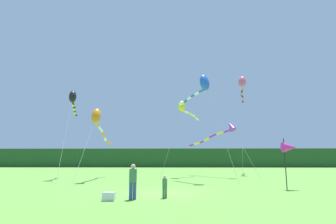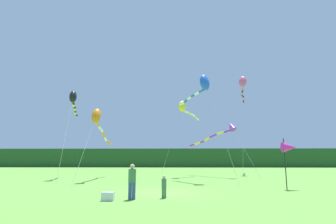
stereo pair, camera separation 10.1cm
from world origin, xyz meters
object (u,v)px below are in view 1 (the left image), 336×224
at_px(kite_orange, 98,121).
at_px(kite_purple, 223,131).
at_px(kite_blue, 203,85).
at_px(person_adult, 133,180).
at_px(cooler_box, 109,196).
at_px(kite_yellow, 183,107).
at_px(banner_flag_pole, 289,148).
at_px(kite_rainbow, 242,84).
at_px(person_child, 165,185).
at_px(kite_black, 73,99).

height_order(kite_orange, kite_purple, kite_orange).
bearing_deg(kite_blue, person_adult, -114.99).
distance_m(person_adult, kite_blue, 13.30).
height_order(cooler_box, kite_yellow, kite_yellow).
distance_m(banner_flag_pole, kite_rainbow, 18.82).
bearing_deg(kite_yellow, cooler_box, -104.11).
bearing_deg(kite_yellow, person_child, -95.54).
bearing_deg(person_adult, kite_purple, 64.96).
height_order(kite_rainbow, kite_yellow, kite_rainbow).
bearing_deg(kite_orange, kite_black, 143.93).
relative_size(person_child, kite_blue, 0.12).
distance_m(person_child, banner_flag_pole, 9.32).
distance_m(cooler_box, kite_black, 17.08).
xyz_separation_m(kite_purple, kite_black, (-15.67, -2.78, 3.03)).
relative_size(banner_flag_pole, kite_blue, 0.35).
bearing_deg(kite_rainbow, kite_purple, -125.12).
relative_size(person_adult, kite_blue, 0.18).
distance_m(person_adult, cooler_box, 1.36).
relative_size(person_child, banner_flag_pole, 0.34).
bearing_deg(kite_purple, kite_black, -169.96).
xyz_separation_m(banner_flag_pole, kite_blue, (-5.04, 5.30, 5.85)).
xyz_separation_m(person_adult, banner_flag_pole, (9.66, 4.62, 1.71)).
distance_m(kite_blue, kite_purple, 7.36).
xyz_separation_m(kite_rainbow, kite_black, (-19.43, -8.11, -3.68)).
distance_m(cooler_box, banner_flag_pole, 12.09).
xyz_separation_m(kite_orange, kite_yellow, (7.95, 5.42, 2.23)).
bearing_deg(person_child, kite_yellow, 84.46).
relative_size(person_adult, person_child, 1.52).
bearing_deg(person_adult, banner_flag_pole, 25.54).
relative_size(kite_yellow, kite_purple, 1.03).
relative_size(kite_orange, kite_yellow, 1.28).
xyz_separation_m(banner_flag_pole, kite_black, (-17.98, 8.36, 5.33)).
bearing_deg(kite_rainbow, kite_yellow, -147.36).
height_order(kite_purple, kite_black, kite_black).
bearing_deg(kite_orange, kite_purple, 23.19).
bearing_deg(person_child, kite_black, 128.36).
height_order(cooler_box, kite_rainbow, kite_rainbow).
relative_size(person_adult, cooler_box, 2.93).
bearing_deg(kite_yellow, banner_flag_pole, -59.61).
height_order(person_child, kite_orange, kite_orange).
bearing_deg(kite_blue, person_child, -108.12).
bearing_deg(kite_black, kite_yellow, 14.52).
bearing_deg(kite_rainbow, person_child, -114.94).
relative_size(cooler_box, kite_black, 0.06).
distance_m(person_adult, person_child, 1.66).
bearing_deg(cooler_box, kite_blue, 61.14).
height_order(person_adult, kite_black, kite_black).
bearing_deg(kite_black, person_child, -51.64).
bearing_deg(cooler_box, kite_orange, 109.49).
bearing_deg(kite_blue, kite_black, 166.72).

